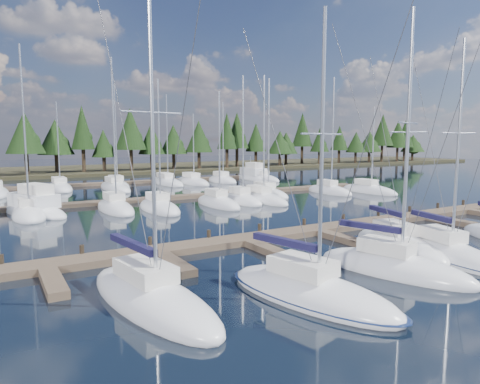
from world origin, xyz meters
TOP-DOWN VIEW (x-y plane):
  - ground at (0.00, 30.00)m, footprint 260.00×260.00m
  - far_shore at (0.00, 90.00)m, footprint 220.00×30.00m
  - main_dock at (0.00, 17.36)m, footprint 44.00×6.13m
  - back_docks at (0.00, 49.58)m, footprint 50.00×21.80m
  - front_sailboat_0 at (-14.77, 10.72)m, footprint 4.30×9.94m
  - front_sailboat_1 at (-8.63, 7.91)m, footprint 5.22×9.46m
  - front_sailboat_2 at (-2.66, 8.51)m, footprint 4.86×8.63m
  - front_sailboat_3 at (1.31, 11.42)m, footprint 4.80×8.64m
  - front_sailboat_4 at (2.19, 8.81)m, footprint 4.34×8.50m
  - back_sailboat_rows at (-0.08, 44.96)m, footprint 46.11×33.59m
  - motor_yacht_left at (-16.93, 37.02)m, footprint 6.53×9.73m
  - motor_yacht_right at (18.90, 56.31)m, footprint 3.50×9.67m
  - tree_line at (0.53, 80.16)m, footprint 183.50×11.39m

SIDE VIEW (x-z plane):
  - ground at x=0.00m, z-range 0.00..0.00m
  - back_docks at x=0.00m, z-range 0.00..0.40m
  - main_dock at x=0.00m, z-range -0.25..0.65m
  - back_sailboat_rows at x=-0.08m, z-range -7.60..8.12m
  - front_sailboat_1 at x=-8.63m, z-range -6.12..6.66m
  - front_sailboat_0 at x=-14.77m, z-range -6.85..7.42m
  - front_sailboat_3 at x=1.31m, z-range -6.30..6.87m
  - front_sailboat_4 at x=2.19m, z-range -6.22..6.79m
  - front_sailboat_2 at x=-2.66m, z-range -6.62..7.21m
  - far_shore at x=0.00m, z-range 0.00..0.60m
  - motor_yacht_left at x=-16.93m, z-range -1.81..2.83m
  - motor_yacht_right at x=18.90m, z-range -1.87..2.92m
  - tree_line at x=0.53m, z-range 0.33..14.73m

